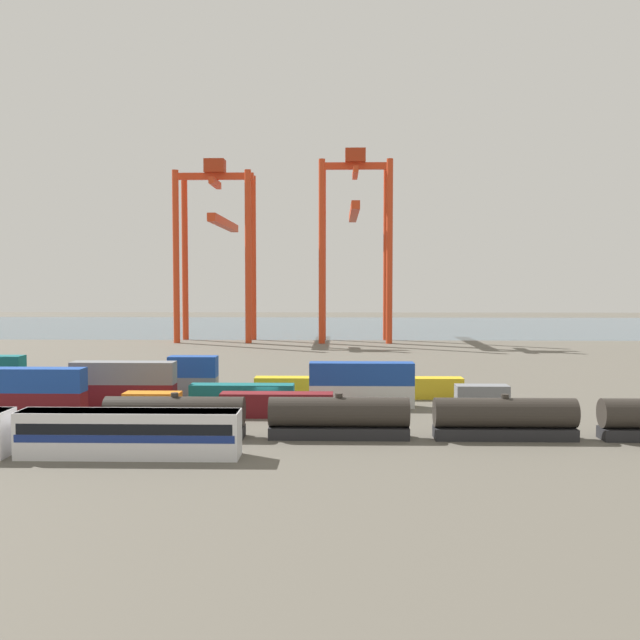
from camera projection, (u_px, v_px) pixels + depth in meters
The scene contains 22 objects.
ground_plane at pixel (290, 367), 121.43m from camera, with size 420.00×420.00×0.00m, color #5B564C.
harbour_water at pixel (313, 326), 230.65m from camera, with size 400.00×110.00×0.01m, color #475B6B.
passenger_train at pixel (14, 431), 59.22m from camera, with size 37.67×3.14×3.90m.
freight_tank_row at pixel (505, 418), 65.71m from camera, with size 74.38×2.74×4.20m.
shipping_container_1 at pixel (29, 404), 77.28m from camera, with size 12.10×2.44×2.60m, color maroon.
shipping_container_2 at pixel (29, 380), 77.14m from camera, with size 12.10×2.44×2.60m, color #1C4299.
shipping_container_3 at pixel (152, 404), 76.94m from camera, with size 6.04×2.44×2.60m, color orange.
shipping_container_4 at pixel (277, 405), 76.59m from camera, with size 12.10×2.44×2.60m, color maroon.
shipping_container_5 at pixel (6, 394), 83.70m from camera, with size 6.04×2.44×2.60m, color maroon.
shipping_container_6 at pixel (124, 395), 83.34m from camera, with size 12.10×2.44×2.60m, color maroon.
shipping_container_7 at pixel (123, 373), 83.20m from camera, with size 12.10×2.44×2.60m, color slate.
shipping_container_8 at pixel (242, 395), 82.99m from camera, with size 12.10×2.44×2.60m, color #146066.
shipping_container_9 at pixel (362, 396), 82.64m from camera, with size 12.10×2.44×2.60m, color silver.
shipping_container_10 at pixel (362, 373), 82.49m from camera, with size 12.10×2.44×2.60m, color #1C4299.
shipping_container_11 at pixel (482, 396), 82.28m from camera, with size 6.04×2.44×2.60m, color slate.
shipping_container_14 at pixel (84, 387), 89.80m from camera, with size 12.10×2.44×2.60m, color #197538.
shipping_container_15 at pixel (193, 387), 89.45m from camera, with size 6.04×2.44×2.60m, color slate.
shipping_container_16 at pixel (193, 366), 89.30m from camera, with size 6.04×2.44×2.60m, color #1C4299.
shipping_container_17 at pixel (303, 387), 89.09m from camera, with size 12.10×2.44×2.60m, color gold.
shipping_container_18 at pixel (414, 388), 88.74m from camera, with size 12.10×2.44×2.60m, color gold.
gantry_crane_west at pixel (218, 233), 174.45m from camera, with size 18.59×38.11×43.71m.
gantry_crane_central at pixel (355, 227), 173.40m from camera, with size 17.31×38.45×46.02m.
Camera 1 is at (8.18, -80.64, 14.63)m, focal length 39.96 mm.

